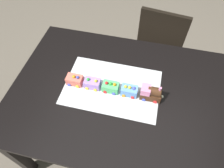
% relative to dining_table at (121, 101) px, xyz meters
% --- Properties ---
extents(ground_plane, '(8.00, 8.00, 0.00)m').
position_rel_dining_table_xyz_m(ground_plane, '(0.00, 0.00, -0.63)').
color(ground_plane, '#6B6054').
extents(dining_table, '(1.40, 1.00, 0.74)m').
position_rel_dining_table_xyz_m(dining_table, '(0.00, 0.00, 0.00)').
color(dining_table, black).
rests_on(dining_table, ground).
extents(chair, '(0.45, 0.45, 0.86)m').
position_rel_dining_table_xyz_m(chair, '(-0.22, -0.83, -0.16)').
color(chair, black).
rests_on(chair, ground).
extents(cake_board, '(0.60, 0.40, 0.00)m').
position_rel_dining_table_xyz_m(cake_board, '(0.07, -0.02, 0.11)').
color(cake_board, silver).
rests_on(cake_board, dining_table).
extents(cake_locomotive, '(0.14, 0.08, 0.12)m').
position_rel_dining_table_xyz_m(cake_locomotive, '(-0.18, -0.00, 0.16)').
color(cake_locomotive, '#472816').
rests_on(cake_locomotive, cake_board).
extents(cake_car_hopper_sky_blue, '(0.10, 0.08, 0.07)m').
position_rel_dining_table_xyz_m(cake_car_hopper_sky_blue, '(-0.05, -0.00, 0.14)').
color(cake_car_hopper_sky_blue, '#669EEA').
rests_on(cake_car_hopper_sky_blue, cake_board).
extents(cake_car_tanker_mint_green, '(0.10, 0.08, 0.07)m').
position_rel_dining_table_xyz_m(cake_car_tanker_mint_green, '(0.07, -0.00, 0.14)').
color(cake_car_tanker_mint_green, '#59CC7A').
rests_on(cake_car_tanker_mint_green, cake_board).
extents(cake_car_caboose_lavender, '(0.10, 0.08, 0.07)m').
position_rel_dining_table_xyz_m(cake_car_caboose_lavender, '(0.19, -0.00, 0.14)').
color(cake_car_caboose_lavender, '#AD84E0').
rests_on(cake_car_caboose_lavender, cake_board).
extents(cake_car_flatbed_coral, '(0.10, 0.08, 0.07)m').
position_rel_dining_table_xyz_m(cake_car_flatbed_coral, '(0.30, -0.00, 0.14)').
color(cake_car_flatbed_coral, '#F27260').
rests_on(cake_car_flatbed_coral, cake_board).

